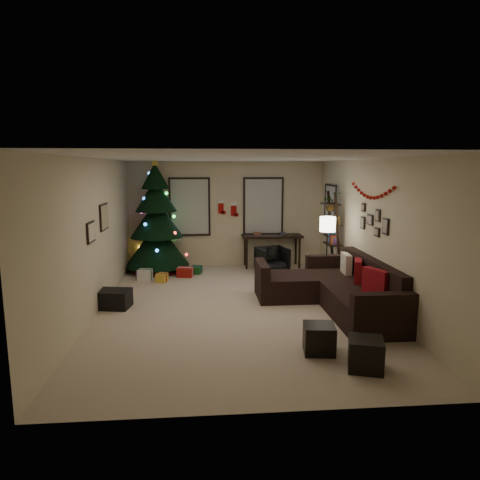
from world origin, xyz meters
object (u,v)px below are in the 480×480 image
object	(u,v)px
sofa	(336,291)
bookshelf	(333,238)
christmas_tree	(157,223)
desk_chair	(272,260)
desk	(272,239)

from	to	relation	value
sofa	bookshelf	xyz separation A→B (m)	(0.49, 1.84, 0.68)
christmas_tree	desk_chair	size ratio (longest dim) A/B	4.51
bookshelf	christmas_tree	bearing A→B (deg)	162.40
christmas_tree	desk	world-z (taller)	christmas_tree
desk	bookshelf	xyz separation A→B (m)	(1.15, -1.51, 0.24)
sofa	desk_chair	world-z (taller)	sofa
christmas_tree	sofa	world-z (taller)	christmas_tree
sofa	desk	bearing A→B (deg)	101.15
bookshelf	desk	bearing A→B (deg)	127.32
desk	desk_chair	world-z (taller)	desk
christmas_tree	desk_chair	xyz separation A→B (m)	(2.80, -0.43, -0.88)
desk_chair	bookshelf	size ratio (longest dim) A/B	0.32
sofa	desk_chair	size ratio (longest dim) A/B	4.69
christmas_tree	sofa	distance (m)	4.82
desk_chair	christmas_tree	bearing A→B (deg)	155.32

